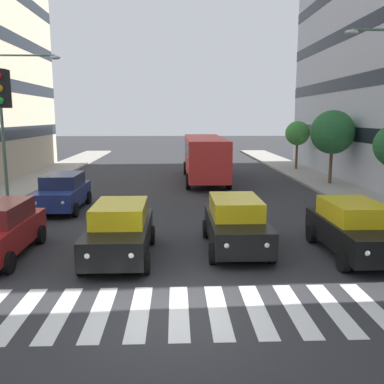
% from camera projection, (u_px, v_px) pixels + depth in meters
% --- Properties ---
extents(ground_plane, '(180.00, 180.00, 0.00)m').
position_uv_depth(ground_plane, '(179.00, 311.00, 9.68)').
color(ground_plane, '#2D2D30').
extents(crosswalk_markings, '(9.45, 2.80, 0.01)m').
position_uv_depth(crosswalk_markings, '(179.00, 311.00, 9.68)').
color(crosswalk_markings, silver).
rests_on(crosswalk_markings, ground_plane).
extents(car_0, '(2.02, 4.44, 1.72)m').
position_uv_depth(car_0, '(354.00, 228.00, 13.48)').
color(car_0, black).
rests_on(car_0, ground_plane).
extents(car_1, '(2.02, 4.44, 1.72)m').
position_uv_depth(car_1, '(236.00, 223.00, 14.15)').
color(car_1, black).
rests_on(car_1, ground_plane).
extents(car_2, '(2.02, 4.44, 1.72)m').
position_uv_depth(car_2, '(120.00, 230.00, 13.25)').
color(car_2, black).
rests_on(car_2, ground_plane).
extents(car_row2_0, '(2.02, 4.44, 1.72)m').
position_uv_depth(car_row2_0, '(63.00, 192.00, 20.07)').
color(car_row2_0, navy).
rests_on(car_row2_0, ground_plane).
extents(bus_behind_traffic, '(2.78, 10.50, 3.00)m').
position_uv_depth(bus_behind_traffic, '(205.00, 154.00, 29.23)').
color(bus_behind_traffic, red).
rests_on(bus_behind_traffic, ground_plane).
extents(street_lamp_right, '(3.20, 0.28, 7.40)m').
position_uv_depth(street_lamp_right, '(11.00, 111.00, 21.38)').
color(street_lamp_right, '#4C6B56').
rests_on(street_lamp_right, sidewalk_right).
extents(street_tree_2, '(2.77, 2.77, 4.67)m').
position_uv_depth(street_tree_2, '(333.00, 132.00, 26.77)').
color(street_tree_2, '#513823').
rests_on(street_tree_2, sidewalk_left).
extents(street_tree_3, '(1.97, 1.97, 3.91)m').
position_uv_depth(street_tree_3, '(297.00, 133.00, 34.56)').
color(street_tree_3, '#513823').
rests_on(street_tree_3, sidewalk_left).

